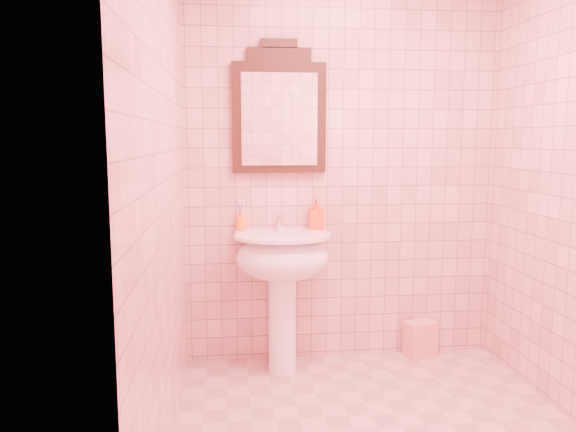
{
  "coord_description": "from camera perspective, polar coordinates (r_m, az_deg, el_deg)",
  "views": [
    {
      "loc": [
        -0.72,
        -2.42,
        1.43
      ],
      "look_at": [
        -0.41,
        0.55,
        1.02
      ],
      "focal_mm": 35.0,
      "sensor_mm": 36.0,
      "label": 1
    }
  ],
  "objects": [
    {
      "name": "back_wall",
      "position": [
        3.6,
        5.58,
        4.95
      ],
      "size": [
        2.0,
        0.02,
        2.5
      ],
      "primitive_type": "cube",
      "color": "#E5AAA0",
      "rests_on": "floor"
    },
    {
      "name": "toothbrush_cup",
      "position": [
        3.5,
        -4.75,
        -0.72
      ],
      "size": [
        0.07,
        0.07,
        0.17
      ],
      "rotation": [
        0.0,
        0.0,
        0.34
      ],
      "color": "orange",
      "rests_on": "pedestal_sink"
    },
    {
      "name": "faucet",
      "position": [
        3.48,
        -0.79,
        -0.56
      ],
      "size": [
        0.04,
        0.16,
        0.11
      ],
      "color": "white",
      "rests_on": "pedestal_sink"
    },
    {
      "name": "mirror",
      "position": [
        3.52,
        -0.91,
        10.54
      ],
      "size": [
        0.58,
        0.06,
        0.81
      ],
      "color": "black",
      "rests_on": "back_wall"
    },
    {
      "name": "pedestal_sink",
      "position": [
        3.4,
        -0.57,
        -5.21
      ],
      "size": [
        0.58,
        0.58,
        0.86
      ],
      "color": "white",
      "rests_on": "floor"
    },
    {
      "name": "soap_dispenser",
      "position": [
        3.52,
        2.84,
        0.16
      ],
      "size": [
        0.09,
        0.09,
        0.19
      ],
      "primitive_type": "imported",
      "rotation": [
        0.0,
        0.0,
        0.06
      ],
      "color": "#E24913",
      "rests_on": "pedestal_sink"
    },
    {
      "name": "towel",
      "position": [
        3.89,
        13.27,
        -12.08
      ],
      "size": [
        0.22,
        0.18,
        0.24
      ],
      "primitive_type": "cube",
      "rotation": [
        0.0,
        0.0,
        0.3
      ],
      "color": "#E7A388",
      "rests_on": "floor"
    }
  ]
}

